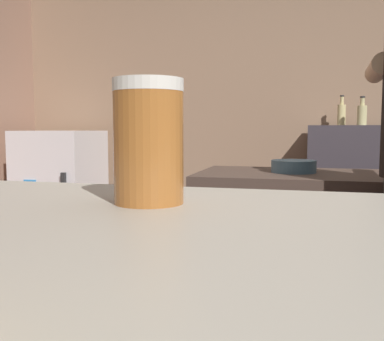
{
  "coord_description": "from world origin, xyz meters",
  "views": [
    {
      "loc": [
        -0.19,
        -1.38,
        1.11
      ],
      "look_at": [
        -0.35,
        -0.75,
        1.05
      ],
      "focal_mm": 41.81,
      "sensor_mm": 36.0,
      "label": 1
    }
  ],
  "objects_px": {
    "pint_glass_far": "(149,142)",
    "bottle_hot_sauce": "(342,114)",
    "mini_fridge": "(61,200)",
    "mixing_bowl": "(294,166)",
    "bottle_soy": "(362,114)"
  },
  "relations": [
    {
      "from": "mini_fridge",
      "to": "bottle_soy",
      "type": "height_order",
      "value": "bottle_soy"
    },
    {
      "from": "mini_fridge",
      "to": "mixing_bowl",
      "type": "bearing_deg",
      "value": -27.24
    },
    {
      "from": "mini_fridge",
      "to": "pint_glass_far",
      "type": "relative_size",
      "value": 8.22
    },
    {
      "from": "bottle_soy",
      "to": "bottle_hot_sauce",
      "type": "relative_size",
      "value": 0.91
    },
    {
      "from": "bottle_soy",
      "to": "pint_glass_far",
      "type": "bearing_deg",
      "value": -100.57
    },
    {
      "from": "mini_fridge",
      "to": "mixing_bowl",
      "type": "relative_size",
      "value": 5.14
    },
    {
      "from": "bottle_hot_sauce",
      "to": "pint_glass_far",
      "type": "bearing_deg",
      "value": -97.71
    },
    {
      "from": "mixing_bowl",
      "to": "bottle_soy",
      "type": "height_order",
      "value": "bottle_soy"
    },
    {
      "from": "bottle_hot_sauce",
      "to": "bottle_soy",
      "type": "bearing_deg",
      "value": -52.29
    },
    {
      "from": "pint_glass_far",
      "to": "bottle_hot_sauce",
      "type": "relative_size",
      "value": 0.62
    },
    {
      "from": "pint_glass_far",
      "to": "bottle_hot_sauce",
      "type": "bearing_deg",
      "value": 82.29
    },
    {
      "from": "mini_fridge",
      "to": "mixing_bowl",
      "type": "xyz_separation_m",
      "value": [
        1.82,
        -0.94,
        0.38
      ]
    },
    {
      "from": "pint_glass_far",
      "to": "mini_fridge",
      "type": "bearing_deg",
      "value": 122.67
    },
    {
      "from": "pint_glass_far",
      "to": "bottle_hot_sauce",
      "type": "distance_m",
      "value": 2.97
    },
    {
      "from": "bottle_soy",
      "to": "bottle_hot_sauce",
      "type": "bearing_deg",
      "value": 127.71
    }
  ]
}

